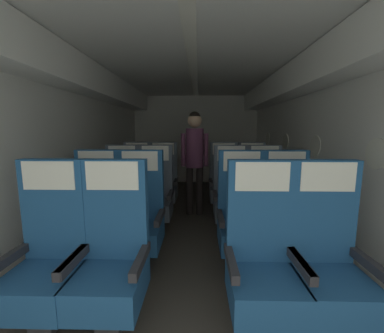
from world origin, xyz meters
name	(u,v)px	position (x,y,z in m)	size (l,w,h in m)	color
ground	(192,233)	(0.00, 3.19, -0.01)	(3.39, 6.78, 0.02)	#3D3833
fuselage_shell	(193,110)	(0.00, 3.44, 1.63)	(3.27, 6.43, 2.27)	silver
seat_a_left_window	(48,259)	(-0.96, 1.63, 0.47)	(0.49, 0.49, 1.15)	#38383D
seat_a_left_aisle	(112,259)	(-0.52, 1.64, 0.47)	(0.49, 0.49, 1.15)	#38383D
seat_a_right_aisle	(328,262)	(0.96, 1.64, 0.47)	(0.49, 0.49, 1.15)	#38383D
seat_a_right_window	(262,262)	(0.51, 1.63, 0.47)	(0.49, 0.49, 1.15)	#38383D
seat_b_left_window	(96,217)	(-0.97, 2.45, 0.47)	(0.49, 0.49, 1.15)	#38383D
seat_b_left_aisle	(140,218)	(-0.52, 2.44, 0.47)	(0.49, 0.49, 1.15)	#38383D
seat_b_right_aisle	(286,219)	(0.97, 2.45, 0.47)	(0.49, 0.49, 1.15)	#38383D
seat_b_right_window	(241,219)	(0.52, 2.44, 0.47)	(0.49, 0.49, 1.15)	#38383D
seat_c_left_window	(122,195)	(-0.97, 3.28, 0.47)	(0.49, 0.49, 1.15)	#38383D
seat_c_left_aisle	(155,196)	(-0.51, 3.28, 0.47)	(0.49, 0.49, 1.15)	#38383D
seat_c_right_aisle	(265,196)	(0.97, 3.28, 0.47)	(0.49, 0.49, 1.15)	#38383D
seat_c_right_window	(231,197)	(0.52, 3.26, 0.47)	(0.49, 0.49, 1.15)	#38383D
seat_d_left_window	(137,182)	(-0.97, 4.10, 0.47)	(0.49, 0.49, 1.15)	#38383D
seat_d_left_aisle	(163,183)	(-0.52, 4.09, 0.47)	(0.49, 0.49, 1.15)	#38383D
seat_d_right_aisle	(252,183)	(0.97, 4.08, 0.47)	(0.49, 0.49, 1.15)	#38383D
seat_d_right_window	(223,183)	(0.50, 4.09, 0.47)	(0.49, 0.49, 1.15)	#38383D
flight_attendant	(195,152)	(0.02, 3.91, 1.01)	(0.43, 0.28, 1.64)	black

